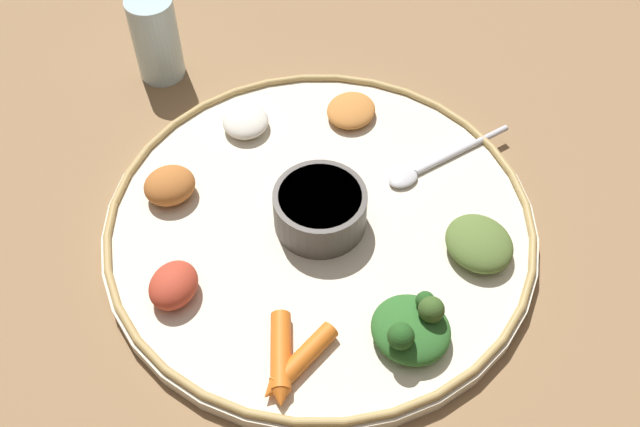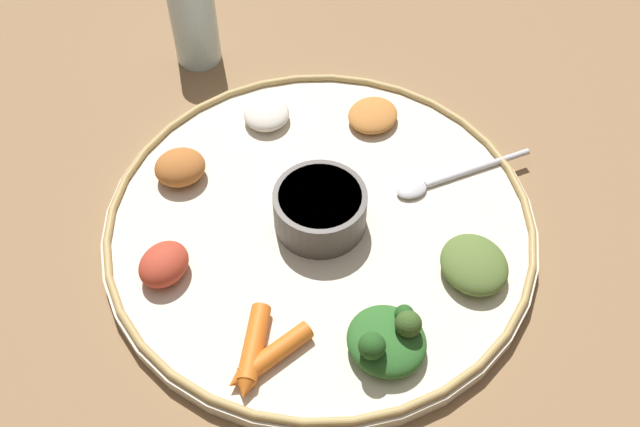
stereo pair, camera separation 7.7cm
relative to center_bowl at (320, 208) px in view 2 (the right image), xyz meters
The scene contains 14 objects.
ground_plane 0.04m from the center_bowl, ahead, with size 2.40×2.40×0.00m, color olive.
platter 0.03m from the center_bowl, ahead, with size 0.45×0.45×0.02m, color beige.
platter_rim 0.02m from the center_bowl, ahead, with size 0.45×0.45×0.01m, color tan.
center_bowl is the anchor object (origin of this frame).
spoon 0.15m from the center_bowl, 164.87° to the right, with size 0.16×0.06×0.01m.
greens_pile 0.16m from the center_bowl, 105.32° to the left, with size 0.10×0.10×0.05m.
carrot_near_spoon 0.16m from the center_bowl, 60.70° to the left, with size 0.04×0.09×0.02m.
carrot_outer 0.17m from the center_bowl, 66.79° to the left, with size 0.08×0.06×0.02m.
mound_squash 0.16m from the center_bowl, 119.87° to the right, with size 0.06×0.06×0.02m, color #C67A38.
mound_berbere_red 0.16m from the center_bowl, 15.13° to the left, with size 0.05×0.04×0.03m, color #B73D28.
mound_chickpea 0.16m from the center_bowl, 29.87° to the right, with size 0.05×0.05×0.03m, color #B2662D.
mound_rice_white 0.16m from the center_bowl, 74.87° to the right, with size 0.05×0.05×0.02m, color silver.
mound_collards 0.16m from the center_bowl, 150.13° to the left, with size 0.07×0.06×0.03m, color #567033.
drinking_glass 0.32m from the center_bowl, 68.36° to the right, with size 0.06×0.06×0.11m.
Camera 2 is at (0.06, 0.47, 0.64)m, focal length 42.26 mm.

